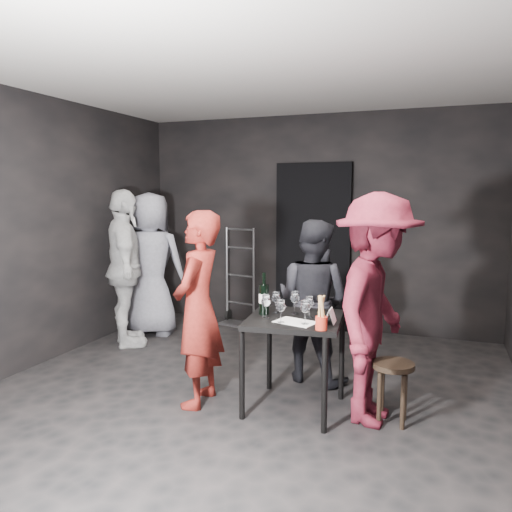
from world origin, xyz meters
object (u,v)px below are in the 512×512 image
at_px(bystander_grey, 151,253).
at_px(wine_bottle, 264,298).
at_px(hand_truck, 239,307).
at_px(bystander_cream, 124,254).
at_px(tasting_table, 294,330).
at_px(stool, 393,376).
at_px(woman_black, 313,301).
at_px(breadstick_cup, 321,313).
at_px(man_maroon, 377,291).
at_px(server_red, 198,303).

relative_size(bystander_grey, wine_bottle, 5.90).
distance_m(hand_truck, bystander_cream, 1.77).
height_order(tasting_table, stool, tasting_table).
relative_size(tasting_table, bystander_grey, 0.37).
bearing_deg(woman_black, breadstick_cup, 122.01).
relative_size(man_maroon, bystander_grey, 1.00).
bearing_deg(man_maroon, stool, -83.68).
relative_size(hand_truck, wine_bottle, 3.75).
xyz_separation_m(woman_black, wine_bottle, (-0.24, -0.66, 0.14)).
bearing_deg(server_red, bystander_grey, -143.32).
relative_size(tasting_table, woman_black, 0.51).
bearing_deg(tasting_table, server_red, -167.64).
xyz_separation_m(man_maroon, bystander_cream, (-2.88, 0.94, 0.04)).
xyz_separation_m(stool, breadstick_cup, (-0.49, -0.29, 0.51)).
distance_m(tasting_table, bystander_grey, 2.69).
height_order(hand_truck, stool, hand_truck).
bearing_deg(woman_black, bystander_cream, 7.28).
bearing_deg(bystander_cream, stool, -146.78).
bearing_deg(man_maroon, hand_truck, 48.74).
xyz_separation_m(bystander_cream, breadstick_cup, (2.54, -1.23, -0.17)).
relative_size(woman_black, bystander_grey, 0.74).
bearing_deg(woman_black, bystander_grey, -5.11).
bearing_deg(tasting_table, bystander_grey, 146.81).
relative_size(stool, bystander_cream, 0.23).
xyz_separation_m(tasting_table, man_maroon, (0.62, 0.02, 0.35)).
height_order(server_red, wine_bottle, server_red).
bearing_deg(stool, woman_black, 139.94).
xyz_separation_m(tasting_table, stool, (0.76, 0.02, -0.29)).
height_order(bystander_cream, wine_bottle, bystander_cream).
distance_m(man_maroon, bystander_cream, 3.03).
distance_m(tasting_table, stool, 0.82).
xyz_separation_m(hand_truck, wine_bottle, (1.16, -2.27, 0.65)).
bearing_deg(bystander_grey, tasting_table, 139.07).
distance_m(server_red, breadstick_cup, 1.05).
xyz_separation_m(woman_black, breadstick_cup, (0.30, -0.95, 0.13)).
height_order(server_red, bystander_grey, bystander_grey).
relative_size(tasting_table, wine_bottle, 2.21).
distance_m(wine_bottle, breadstick_cup, 0.61).
distance_m(bystander_cream, breadstick_cup, 2.82).
bearing_deg(breadstick_cup, bystander_grey, 145.39).
distance_m(woman_black, bystander_grey, 2.36).
relative_size(tasting_table, server_red, 0.45).
bearing_deg(wine_bottle, bystander_grey, 143.76).
height_order(tasting_table, breadstick_cup, breadstick_cup).
bearing_deg(bystander_cream, woman_black, -136.60).
distance_m(man_maroon, bystander_grey, 3.20).
height_order(stool, man_maroon, man_maroon).
relative_size(tasting_table, man_maroon, 0.37).
height_order(hand_truck, bystander_grey, bystander_grey).
xyz_separation_m(server_red, woman_black, (0.74, 0.85, -0.10)).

